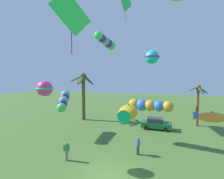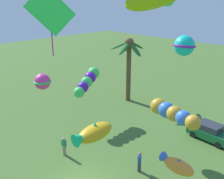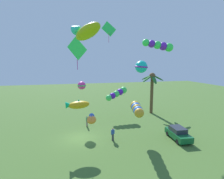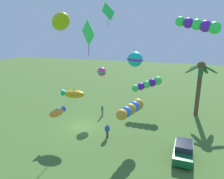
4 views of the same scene
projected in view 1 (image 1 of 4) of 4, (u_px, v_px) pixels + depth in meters
ground_plane at (108, 177)px, 11.28m from camera, size 120.00×120.00×0.00m
palm_tree_0 at (83, 86)px, 26.42m from camera, size 3.93×4.33×7.64m
palm_tree_1 at (198, 96)px, 23.13m from camera, size 2.89×2.80×5.94m
parked_car_0 at (156, 124)px, 21.86m from camera, size 4.00×1.95×1.51m
spectator_0 at (138, 146)px, 14.56m from camera, size 0.39×0.48×1.59m
spectator_1 at (66, 151)px, 13.53m from camera, size 0.55×0.26×1.59m
kite_ball_0 at (152, 57)px, 16.68m from camera, size 1.92×1.93×1.39m
kite_fish_1 at (210, 117)px, 10.06m from camera, size 1.96×1.05×0.80m
kite_fish_3 at (128, 112)px, 10.37m from camera, size 1.24×2.75×1.15m
kite_tube_4 at (64, 100)px, 19.74m from camera, size 2.45×4.11×2.15m
kite_diamond_5 at (71, 14)px, 11.25m from camera, size 1.94×2.50×4.34m
kite_tube_6 at (148, 105)px, 16.82m from camera, size 4.60×2.02×1.26m
kite_tube_7 at (106, 42)px, 23.69m from camera, size 2.00×4.77×1.94m
kite_ball_8 at (45, 88)px, 13.02m from camera, size 1.92×1.92×1.24m
kite_diamond_9 at (126, 1)px, 13.75m from camera, size 0.75×1.63×2.43m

